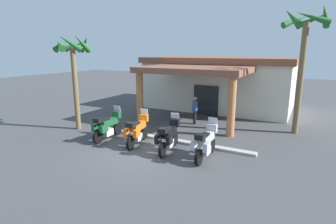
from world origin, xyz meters
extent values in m
plane|color=#424244|center=(0.00, 0.00, 0.00)|extent=(80.00, 80.00, 0.00)
cube|color=silver|center=(-0.01, 11.53, 1.78)|extent=(10.82, 6.44, 3.55)
cube|color=#1E2328|center=(0.00, 8.26, 1.05)|extent=(1.80, 0.10, 2.10)
cube|color=brown|center=(0.00, 6.06, 3.34)|extent=(6.57, 4.54, 0.35)
cylinder|color=#B27042|center=(-2.87, 4.19, 1.58)|extent=(0.43, 0.43, 3.17)
cylinder|color=#B27042|center=(2.89, 4.20, 1.58)|extent=(0.43, 0.43, 3.17)
cube|color=brown|center=(-0.01, 11.53, 3.77)|extent=(11.22, 6.84, 0.44)
cylinder|color=black|center=(-2.56, 1.50, 0.33)|extent=(0.16, 0.66, 0.66)
cylinder|color=black|center=(-2.51, -0.05, 0.33)|extent=(0.16, 0.66, 0.66)
cube|color=silver|center=(-2.54, 0.70, 0.37)|extent=(0.34, 0.57, 0.32)
cube|color=#19512D|center=(-2.54, 0.85, 0.88)|extent=(0.34, 1.16, 0.34)
cube|color=black|center=(-2.53, 0.50, 1.10)|extent=(0.30, 0.61, 0.10)
cube|color=#19512D|center=(-2.56, 1.48, 1.15)|extent=(0.45, 0.25, 0.36)
cube|color=#B2BCC6|center=(-2.56, 1.56, 1.43)|extent=(0.40, 0.13, 0.36)
cube|color=#19512D|center=(-2.78, 0.09, 0.76)|extent=(0.19, 0.45, 0.36)
cube|color=#19512D|center=(-2.26, 0.11, 0.76)|extent=(0.19, 0.45, 0.36)
cube|color=black|center=(-2.52, 0.00, 1.17)|extent=(0.37, 0.33, 0.22)
cylinder|color=black|center=(-0.88, 1.58, 0.33)|extent=(0.24, 0.67, 0.66)
cylinder|color=black|center=(-0.64, 0.05, 0.33)|extent=(0.24, 0.67, 0.66)
cube|color=silver|center=(-0.76, 0.79, 0.37)|extent=(0.40, 0.60, 0.32)
cube|color=orange|center=(-0.78, 0.94, 0.88)|extent=(0.48, 1.18, 0.34)
cube|color=black|center=(-0.73, 0.59, 1.10)|extent=(0.37, 0.64, 0.10)
cube|color=orange|center=(-0.88, 1.56, 1.15)|extent=(0.47, 0.31, 0.36)
cube|color=#B2BCC6|center=(-0.89, 1.64, 1.43)|extent=(0.41, 0.18, 0.36)
cube|color=orange|center=(-0.92, 0.16, 0.76)|extent=(0.25, 0.46, 0.36)
cube|color=orange|center=(-0.41, 0.24, 0.76)|extent=(0.25, 0.46, 0.36)
cube|color=black|center=(-0.65, 0.10, 1.17)|extent=(0.41, 0.37, 0.22)
cylinder|color=black|center=(0.92, 1.48, 0.33)|extent=(0.22, 0.67, 0.66)
cylinder|color=black|center=(1.12, -0.06, 0.33)|extent=(0.22, 0.67, 0.66)
cube|color=silver|center=(1.02, 0.69, 0.37)|extent=(0.39, 0.60, 0.32)
cube|color=black|center=(1.00, 0.84, 0.88)|extent=(0.44, 1.18, 0.34)
cube|color=black|center=(1.05, 0.49, 1.10)|extent=(0.35, 0.63, 0.10)
cube|color=black|center=(0.93, 1.46, 1.15)|extent=(0.47, 0.29, 0.36)
cube|color=#B2BCC6|center=(0.92, 1.54, 1.43)|extent=(0.41, 0.17, 0.36)
cube|color=black|center=(0.84, 0.06, 0.76)|extent=(0.23, 0.46, 0.36)
cube|color=black|center=(1.36, 0.13, 0.76)|extent=(0.23, 0.46, 0.36)
cube|color=black|center=(1.11, -0.01, 1.17)|extent=(0.40, 0.36, 0.22)
cylinder|color=black|center=(2.80, 1.45, 0.33)|extent=(0.14, 0.66, 0.66)
cylinder|color=black|center=(2.81, -0.10, 0.33)|extent=(0.14, 0.66, 0.66)
cube|color=silver|center=(2.80, 0.65, 0.37)|extent=(0.32, 0.56, 0.32)
cube|color=#B2B2B7|center=(2.80, 0.80, 0.88)|extent=(0.31, 1.15, 0.34)
cube|color=black|center=(2.80, 0.45, 1.10)|extent=(0.28, 0.60, 0.10)
cube|color=#B2B2B7|center=(2.80, 1.43, 1.15)|extent=(0.44, 0.24, 0.36)
cube|color=#B2BCC6|center=(2.80, 1.51, 1.43)|extent=(0.40, 0.12, 0.36)
cube|color=#B2B2B7|center=(2.55, 0.04, 0.76)|extent=(0.18, 0.44, 0.36)
cube|color=#B2B2B7|center=(3.07, 0.05, 0.76)|extent=(0.18, 0.44, 0.36)
cube|color=black|center=(2.81, -0.05, 1.17)|extent=(0.36, 0.32, 0.22)
cylinder|color=black|center=(0.21, 5.66, 0.43)|extent=(0.14, 0.14, 0.86)
cylinder|color=black|center=(0.32, 5.52, 0.43)|extent=(0.14, 0.14, 0.86)
cylinder|color=#335999|center=(0.26, 5.59, 1.16)|extent=(0.32, 0.32, 0.61)
cylinder|color=#335999|center=(0.13, 5.76, 1.19)|extent=(0.09, 0.09, 0.58)
cylinder|color=#335999|center=(0.40, 5.42, 1.19)|extent=(0.09, 0.09, 0.58)
sphere|color=tan|center=(0.26, 5.59, 1.61)|extent=(0.23, 0.23, 0.23)
cylinder|color=brown|center=(5.92, 6.44, 2.95)|extent=(0.32, 0.32, 5.90)
cone|color=#236028|center=(6.72, 6.29, 6.15)|extent=(0.64, 1.61, 1.13)
cone|color=#236028|center=(6.15, 7.21, 6.06)|extent=(1.67, 0.81, 0.89)
cone|color=#236028|center=(5.38, 7.03, 6.06)|extent=(1.45, 1.38, 0.88)
cone|color=#236028|center=(5.25, 6.00, 6.15)|extent=(1.16, 1.50, 1.15)
cone|color=#236028|center=(6.20, 5.68, 6.04)|extent=(1.67, 0.91, 0.82)
cylinder|color=brown|center=(-5.31, 1.34, 2.33)|extent=(0.29, 0.29, 4.66)
cone|color=#236028|center=(-4.66, 1.42, 4.88)|extent=(0.51, 1.32, 1.05)
cone|color=#236028|center=(-5.00, 1.92, 4.85)|extent=(1.34, 0.95, 0.95)
cone|color=#236028|center=(-5.64, 1.91, 4.78)|extent=(1.36, 0.99, 0.76)
cone|color=#236028|center=(-5.96, 1.26, 4.85)|extent=(0.52, 1.35, 0.96)
cone|color=#236028|center=(-5.65, 0.78, 4.79)|extent=(1.35, 1.00, 0.77)
cone|color=#236028|center=(-4.90, 0.83, 4.88)|extent=(1.23, 1.08, 1.04)
cube|color=#ADA89E|center=(0.13, 1.97, 0.06)|extent=(9.12, 0.36, 0.12)
camera|label=1|loc=(6.40, -9.45, 4.46)|focal=28.51mm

